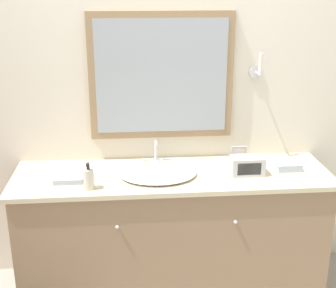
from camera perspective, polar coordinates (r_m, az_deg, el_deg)
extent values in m
cube|color=silver|center=(3.18, 0.00, 5.84)|extent=(8.00, 0.06, 2.55)
cube|color=#997A56|center=(3.10, -0.81, 8.26)|extent=(0.95, 0.04, 0.83)
cube|color=#9EA8B2|center=(3.08, -0.78, 8.19)|extent=(0.86, 0.01, 0.74)
cylinder|color=silver|center=(3.21, 10.65, 8.61)|extent=(0.09, 0.01, 0.09)
cylinder|color=silver|center=(3.16, 10.89, 8.43)|extent=(0.02, 0.10, 0.02)
cylinder|color=white|center=(3.10, 11.21, 9.52)|extent=(0.02, 0.02, 0.14)
cube|color=#937556|center=(3.20, 0.52, -10.85)|extent=(1.97, 0.56, 0.82)
cube|color=beige|center=(3.01, 0.54, -3.85)|extent=(2.03, 0.59, 0.03)
sphere|color=silver|center=(2.82, -6.21, -10.05)|extent=(0.02, 0.02, 0.02)
sphere|color=silver|center=(2.89, 8.23, -9.40)|extent=(0.02, 0.02, 0.02)
ellipsoid|color=white|center=(2.96, -1.23, -3.56)|extent=(0.49, 0.38, 0.03)
cylinder|color=silver|center=(3.15, -1.48, -2.14)|extent=(0.06, 0.06, 0.03)
cylinder|color=silver|center=(3.13, -1.49, -0.82)|extent=(0.02, 0.02, 0.12)
cylinder|color=silver|center=(3.07, -1.46, 0.05)|extent=(0.02, 0.07, 0.02)
cylinder|color=white|center=(3.14, -2.85, -1.92)|extent=(0.05, 0.02, 0.02)
cylinder|color=white|center=(3.15, -0.12, -1.84)|extent=(0.05, 0.02, 0.02)
cylinder|color=beige|center=(2.80, -9.64, -4.24)|extent=(0.07, 0.07, 0.12)
cylinder|color=black|center=(2.77, -9.73, -2.73)|extent=(0.02, 0.02, 0.03)
cube|color=black|center=(2.75, -9.77, -2.49)|extent=(0.02, 0.03, 0.01)
cube|color=#BCBCC1|center=(3.01, 9.61, -2.61)|extent=(0.21, 0.12, 0.12)
cube|color=black|center=(2.96, 9.88, -3.01)|extent=(0.15, 0.01, 0.08)
cube|color=#B2B2B7|center=(3.19, 8.63, -1.29)|extent=(0.10, 0.01, 0.12)
cube|color=beige|center=(3.18, 8.66, -1.33)|extent=(0.07, 0.00, 0.08)
cube|color=#A8B7C6|center=(3.15, 14.46, -2.66)|extent=(0.16, 0.10, 0.05)
cube|color=#A8B7C6|center=(2.95, -12.01, -4.13)|extent=(0.18, 0.14, 0.03)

